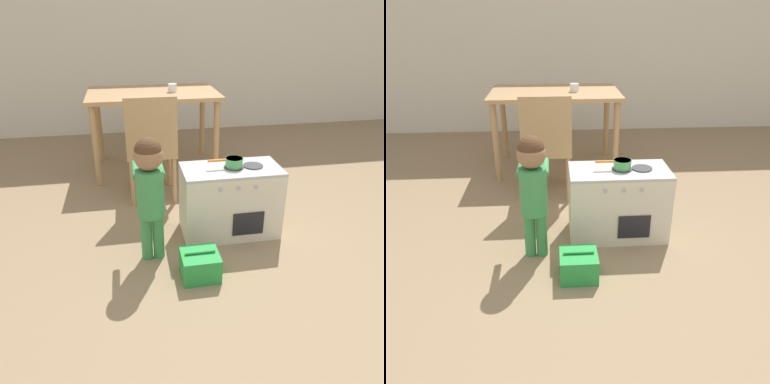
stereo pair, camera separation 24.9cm
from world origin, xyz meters
The scene contains 9 objects.
ground_plane centered at (0.00, 0.00, 0.00)m, with size 16.00×16.00×0.00m, color #8E7556.
wall_back centered at (0.00, 3.46, 1.30)m, with size 10.00×0.06×2.60m.
play_kitchen centered at (0.16, 0.76, 0.25)m, with size 0.68×0.37×0.51m.
toy_pot centered at (0.18, 0.76, 0.55)m, with size 0.24×0.12×0.06m.
child_figure centered at (-0.41, 0.54, 0.54)m, with size 0.20×0.33×0.82m.
toy_basket centered at (-0.15, 0.29, 0.08)m, with size 0.23×0.21×0.18m.
dining_table centered at (-0.25, 2.11, 0.68)m, with size 1.23×0.78×0.78m.
dining_chair_near centered at (-0.33, 1.39, 0.47)m, with size 0.40×0.40×0.90m.
cup_on_table centered at (-0.07, 2.06, 0.82)m, with size 0.08×0.08×0.08m.
Camera 1 is at (-0.52, -1.52, 1.47)m, focal length 35.00 mm.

